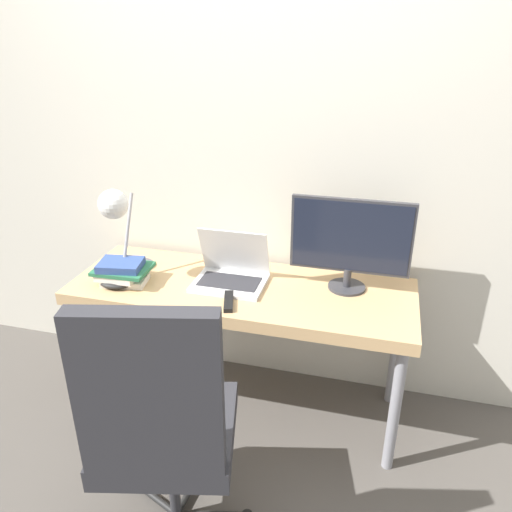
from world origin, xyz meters
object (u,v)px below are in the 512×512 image
(desk_lamp, at_px, (117,213))
(monitor, at_px, (351,240))
(game_controller, at_px, (115,283))
(laptop, at_px, (231,272))
(office_chair, at_px, (161,422))
(book_stack, at_px, (122,271))

(desk_lamp, bearing_deg, monitor, 10.14)
(desk_lamp, distance_m, game_controller, 0.34)
(laptop, relative_size, office_chair, 0.31)
(book_stack, relative_size, game_controller, 1.67)
(laptop, xyz_separation_m, book_stack, (-0.51, -0.13, 0.01))
(laptop, bearing_deg, game_controller, -160.38)
(monitor, xyz_separation_m, desk_lamp, (-1.06, -0.19, 0.10))
(monitor, relative_size, office_chair, 0.50)
(monitor, distance_m, desk_lamp, 1.09)
(office_chair, xyz_separation_m, game_controller, (-0.53, 0.66, 0.14))
(monitor, height_order, book_stack, monitor)
(monitor, distance_m, office_chair, 1.14)
(office_chair, distance_m, game_controller, 0.86)
(office_chair, relative_size, book_stack, 4.19)
(laptop, height_order, desk_lamp, desk_lamp)
(office_chair, distance_m, book_stack, 0.90)
(desk_lamp, distance_m, book_stack, 0.29)
(laptop, xyz_separation_m, office_chair, (0.01, -0.85, -0.17))
(monitor, height_order, desk_lamp, desk_lamp)
(office_chair, bearing_deg, laptop, 90.59)
(desk_lamp, relative_size, book_stack, 1.76)
(monitor, bearing_deg, game_controller, -165.70)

